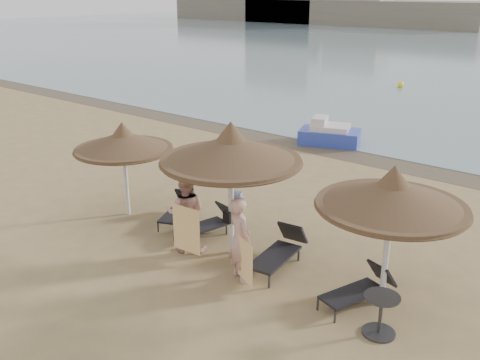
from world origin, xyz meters
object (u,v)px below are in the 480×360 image
object	(u,v)px
person_right	(240,233)
palapa_center	(231,150)
side_table	(380,316)
lounger_near_right	(280,250)
lounger_near_left	(209,223)
palapa_right	(392,195)
pedal_boat	(329,134)
lounger_far_left	(179,208)
palapa_left	(123,142)
lounger_far_right	(361,288)
person_left	(186,207)

from	to	relation	value
person_right	palapa_center	bearing A→B (deg)	-19.94
side_table	lounger_near_right	bearing A→B (deg)	161.29
lounger_near_left	lounger_near_right	distance (m)	2.33
palapa_right	pedal_boat	world-z (taller)	palapa_right
side_table	palapa_center	bearing A→B (deg)	169.83
palapa_right	lounger_near_left	size ratio (longest dim) A/B	1.65
side_table	pedal_boat	world-z (taller)	pedal_boat
palapa_center	side_table	distance (m)	4.78
lounger_far_left	person_right	distance (m)	3.66
lounger_near_left	person_right	bearing A→B (deg)	-18.75
lounger_near_left	side_table	distance (m)	5.37
palapa_left	lounger_far_right	distance (m)	7.39
palapa_left	pedal_boat	bearing A→B (deg)	85.84
lounger_far_left	pedal_boat	size ratio (longest dim) A/B	0.64
lounger_far_right	pedal_boat	xyz separation A→B (m)	(-6.46, 9.83, 0.07)
palapa_center	lounger_near_left	bearing A→B (deg)	159.76
palapa_center	person_right	world-z (taller)	palapa_center
lounger_far_left	side_table	bearing A→B (deg)	-35.16
lounger_far_left	lounger_far_right	distance (m)	5.81
palapa_left	side_table	xyz separation A→B (m)	(7.92, -0.70, -1.74)
lounger_far_left	person_left	world-z (taller)	person_left
lounger_near_right	person_left	xyz separation A→B (m)	(-2.18, -0.82, 0.76)
lounger_far_left	palapa_center	bearing A→B (deg)	-37.65
side_table	pedal_boat	xyz separation A→B (m)	(-7.21, 10.56, 0.03)
lounger_far_right	pedal_boat	world-z (taller)	pedal_boat
palapa_left	palapa_center	world-z (taller)	palapa_center
lounger_far_left	palapa_right	bearing A→B (deg)	-26.09
lounger_near_left	lounger_near_right	bearing A→B (deg)	8.81
palapa_right	pedal_boat	bearing A→B (deg)	125.47
lounger_near_right	pedal_boat	size ratio (longest dim) A/B	0.72
person_left	person_right	world-z (taller)	person_left
lounger_far_left	lounger_far_right	bearing A→B (deg)	-29.56
lounger_near_left	pedal_boat	xyz separation A→B (m)	(-1.96, 9.42, 0.07)
lounger_near_right	person_left	size ratio (longest dim) A/B	0.86
palapa_left	lounger_near_right	bearing A→B (deg)	3.27
lounger_far_left	lounger_near_left	bearing A→B (deg)	-32.19
palapa_right	palapa_left	bearing A→B (deg)	-177.19
side_table	pedal_boat	size ratio (longest dim) A/B	0.29
palapa_left	side_table	distance (m)	8.14
side_table	person_right	distance (m)	3.33
lounger_near_left	pedal_boat	world-z (taller)	pedal_boat
palapa_left	palapa_center	xyz separation A→B (m)	(3.75, 0.04, 0.46)
lounger_far_left	side_table	size ratio (longest dim) A/B	2.16
lounger_near_right	lounger_far_right	xyz separation A→B (m)	(2.17, -0.26, -0.04)
palapa_right	side_table	xyz separation A→B (m)	(0.45, -1.07, -1.94)
palapa_left	lounger_near_left	world-z (taller)	palapa_left
person_left	lounger_near_left	bearing A→B (deg)	-117.05
palapa_center	person_left	bearing A→B (deg)	-148.19
lounger_far_right	person_right	size ratio (longest dim) A/B	0.80
palapa_left	lounger_far_left	bearing A→B (deg)	24.49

